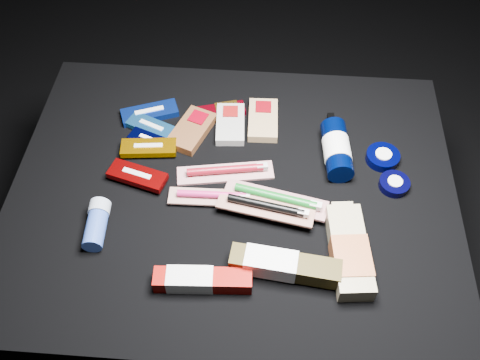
# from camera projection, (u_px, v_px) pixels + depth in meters

# --- Properties ---
(ground) EXTENTS (3.00, 3.00, 0.00)m
(ground) POSITION_uv_depth(u_px,v_px,m) (234.00, 274.00, 1.49)
(ground) COLOR black
(ground) RESTS_ON ground
(cloth_table) EXTENTS (0.98, 0.78, 0.40)m
(cloth_table) POSITION_uv_depth(u_px,v_px,m) (234.00, 236.00, 1.33)
(cloth_table) COLOR black
(cloth_table) RESTS_ON ground
(luna_bar_0) EXTENTS (0.15, 0.10, 0.02)m
(luna_bar_0) POSITION_uv_depth(u_px,v_px,m) (150.00, 113.00, 1.31)
(luna_bar_0) COLOR navy
(luna_bar_0) RESTS_ON cloth_table
(luna_bar_1) EXTENTS (0.13, 0.09, 0.02)m
(luna_bar_1) POSITION_uv_depth(u_px,v_px,m) (152.00, 127.00, 1.28)
(luna_bar_1) COLOR #1F68AE
(luna_bar_1) RESTS_ON cloth_table
(luna_bar_2) EXTENTS (0.11, 0.07, 0.01)m
(luna_bar_2) POSITION_uv_depth(u_px,v_px,m) (150.00, 140.00, 1.25)
(luna_bar_2) COLOR black
(luna_bar_2) RESTS_ON cloth_table
(luna_bar_3) EXTENTS (0.13, 0.06, 0.02)m
(luna_bar_3) POSITION_uv_depth(u_px,v_px,m) (149.00, 148.00, 1.23)
(luna_bar_3) COLOR #AA6F00
(luna_bar_3) RESTS_ON cloth_table
(luna_bar_4) EXTENTS (0.14, 0.08, 0.02)m
(luna_bar_4) POSITION_uv_depth(u_px,v_px,m) (137.00, 176.00, 1.18)
(luna_bar_4) COLOR #800405
(luna_bar_4) RESTS_ON cloth_table
(clif_bar_0) EXTENTS (0.11, 0.15, 0.02)m
(clif_bar_0) POSITION_uv_depth(u_px,v_px,m) (193.00, 129.00, 1.27)
(clif_bar_0) COLOR brown
(clif_bar_0) RESTS_ON cloth_table
(clif_bar_1) EXTENTS (0.07, 0.13, 0.02)m
(clif_bar_1) POSITION_uv_depth(u_px,v_px,m) (230.00, 123.00, 1.28)
(clif_bar_1) COLOR #A4A39D
(clif_bar_1) RESTS_ON cloth_table
(clif_bar_2) EXTENTS (0.07, 0.13, 0.02)m
(clif_bar_2) POSITION_uv_depth(u_px,v_px,m) (263.00, 118.00, 1.29)
(clif_bar_2) COLOR tan
(clif_bar_2) RESTS_ON cloth_table
(power_bar) EXTENTS (0.14, 0.07, 0.02)m
(power_bar) POSITION_uv_depth(u_px,v_px,m) (221.00, 111.00, 1.31)
(power_bar) COLOR maroon
(power_bar) RESTS_ON cloth_table
(lotion_bottle) EXTENTS (0.07, 0.19, 0.06)m
(lotion_bottle) POSITION_uv_depth(u_px,v_px,m) (337.00, 149.00, 1.21)
(lotion_bottle) COLOR black
(lotion_bottle) RESTS_ON cloth_table
(cream_tin_upper) EXTENTS (0.08, 0.08, 0.02)m
(cream_tin_upper) POSITION_uv_depth(u_px,v_px,m) (383.00, 157.00, 1.22)
(cream_tin_upper) COLOR black
(cream_tin_upper) RESTS_ON cloth_table
(cream_tin_lower) EXTENTS (0.07, 0.07, 0.02)m
(cream_tin_lower) POSITION_uv_depth(u_px,v_px,m) (394.00, 184.00, 1.17)
(cream_tin_lower) COLOR black
(cream_tin_lower) RESTS_ON cloth_table
(bodywash_bottle) EXTENTS (0.09, 0.21, 0.04)m
(bodywash_bottle) POSITION_uv_depth(u_px,v_px,m) (349.00, 253.00, 1.05)
(bodywash_bottle) COLOR tan
(bodywash_bottle) RESTS_ON cloth_table
(deodorant_stick) EXTENTS (0.05, 0.11, 0.04)m
(deodorant_stick) POSITION_uv_depth(u_px,v_px,m) (97.00, 224.00, 1.09)
(deodorant_stick) COLOR #2E4CA2
(deodorant_stick) RESTS_ON cloth_table
(toothbrush_pack_0) EXTENTS (0.22, 0.09, 0.02)m
(toothbrush_pack_0) POSITION_uv_depth(u_px,v_px,m) (227.00, 171.00, 1.19)
(toothbrush_pack_0) COLOR silver
(toothbrush_pack_0) RESTS_ON cloth_table
(toothbrush_pack_1) EXTENTS (0.19, 0.05, 0.02)m
(toothbrush_pack_1) POSITION_uv_depth(u_px,v_px,m) (213.00, 196.00, 1.15)
(toothbrush_pack_1) COLOR beige
(toothbrush_pack_1) RESTS_ON cloth_table
(toothbrush_pack_2) EXTENTS (0.23, 0.10, 0.02)m
(toothbrush_pack_2) POSITION_uv_depth(u_px,v_px,m) (277.00, 199.00, 1.13)
(toothbrush_pack_2) COLOR beige
(toothbrush_pack_2) RESTS_ON cloth_table
(toothbrush_pack_3) EXTENTS (0.21, 0.08, 0.02)m
(toothbrush_pack_3) POSITION_uv_depth(u_px,v_px,m) (267.00, 207.00, 1.11)
(toothbrush_pack_3) COLOR #A7A09B
(toothbrush_pack_3) RESTS_ON cloth_table
(toothpaste_carton_red) EXTENTS (0.19, 0.05, 0.04)m
(toothpaste_carton_red) POSITION_uv_depth(u_px,v_px,m) (198.00, 280.00, 1.02)
(toothpaste_carton_red) COLOR #8A0600
(toothpaste_carton_red) RESTS_ON cloth_table
(toothpaste_carton_green) EXTENTS (0.22, 0.07, 0.04)m
(toothpaste_carton_green) POSITION_uv_depth(u_px,v_px,m) (280.00, 265.00, 1.03)
(toothpaste_carton_green) COLOR #372D0D
(toothpaste_carton_green) RESTS_ON cloth_table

